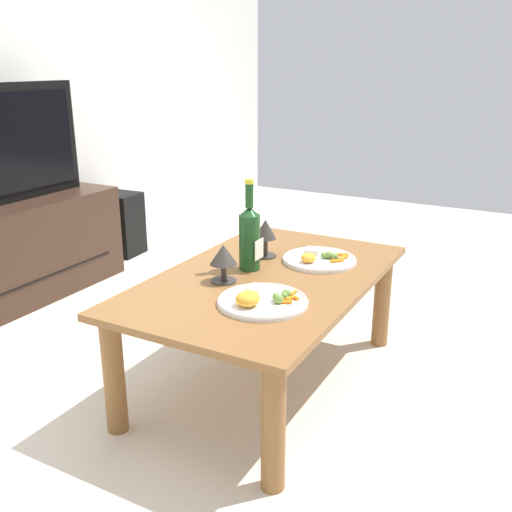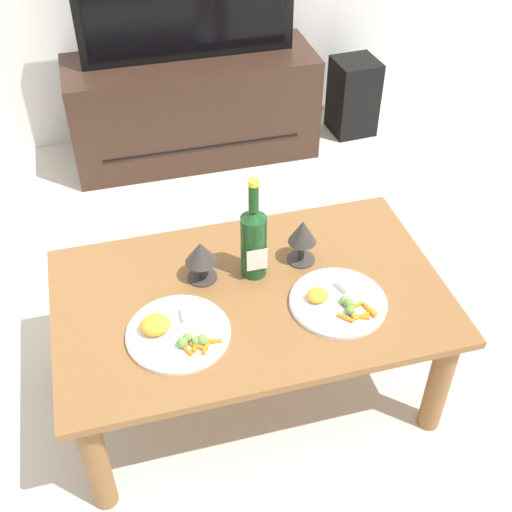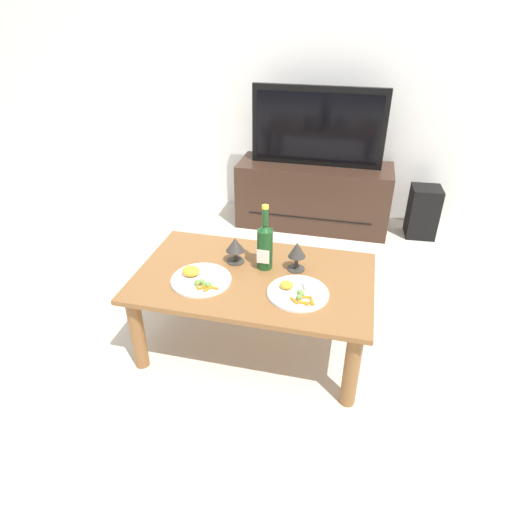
{
  "view_description": "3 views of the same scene",
  "coord_description": "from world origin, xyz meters",
  "px_view_note": "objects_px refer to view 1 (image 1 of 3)",
  "views": [
    {
      "loc": [
        -1.73,
        -0.9,
        1.16
      ],
      "look_at": [
        -0.01,
        0.04,
        0.5
      ],
      "focal_mm": 40.61,
      "sensor_mm": 36.0,
      "label": 1
    },
    {
      "loc": [
        -0.35,
        -1.35,
        1.77
      ],
      "look_at": [
        0.03,
        0.05,
        0.53
      ],
      "focal_mm": 46.03,
      "sensor_mm": 36.0,
      "label": 2
    },
    {
      "loc": [
        0.44,
        -1.76,
        1.6
      ],
      "look_at": [
        0.0,
        0.03,
        0.52
      ],
      "focal_mm": 31.13,
      "sensor_mm": 36.0,
      "label": 3
    }
  ],
  "objects_px": {
    "tv_stand": "(11,252)",
    "dinner_plate_right": "(319,259)",
    "goblet_right": "(265,231)",
    "dining_table": "(266,294)",
    "wine_bottle": "(250,235)",
    "goblet_left": "(223,257)",
    "dinner_plate_left": "(262,300)",
    "floor_speaker": "(122,224)"
  },
  "relations": [
    {
      "from": "dining_table",
      "to": "tv_stand",
      "type": "distance_m",
      "value": 1.51
    },
    {
      "from": "floor_speaker",
      "to": "dinner_plate_right",
      "type": "relative_size",
      "value": 1.37
    },
    {
      "from": "dinner_plate_left",
      "to": "dinner_plate_right",
      "type": "xyz_separation_m",
      "value": [
        0.47,
        -0.0,
        -0.0
      ]
    },
    {
      "from": "tv_stand",
      "to": "goblet_right",
      "type": "bearing_deg",
      "value": -86.65
    },
    {
      "from": "dining_table",
      "to": "dinner_plate_right",
      "type": "relative_size",
      "value": 4.05
    },
    {
      "from": "dinner_plate_left",
      "to": "dining_table",
      "type": "bearing_deg",
      "value": 24.28
    },
    {
      "from": "dining_table",
      "to": "goblet_right",
      "type": "bearing_deg",
      "value": 28.79
    },
    {
      "from": "goblet_right",
      "to": "dining_table",
      "type": "bearing_deg",
      "value": -151.21
    },
    {
      "from": "dining_table",
      "to": "floor_speaker",
      "type": "relative_size",
      "value": 2.95
    },
    {
      "from": "floor_speaker",
      "to": "goblet_right",
      "type": "relative_size",
      "value": 2.57
    },
    {
      "from": "dining_table",
      "to": "dinner_plate_right",
      "type": "xyz_separation_m",
      "value": [
        0.23,
        -0.11,
        0.08
      ]
    },
    {
      "from": "wine_bottle",
      "to": "goblet_left",
      "type": "distance_m",
      "value": 0.16
    },
    {
      "from": "dinner_plate_left",
      "to": "floor_speaker",
      "type": "bearing_deg",
      "value": 53.91
    },
    {
      "from": "floor_speaker",
      "to": "goblet_left",
      "type": "relative_size",
      "value": 2.89
    },
    {
      "from": "floor_speaker",
      "to": "dining_table",
      "type": "bearing_deg",
      "value": -125.74
    },
    {
      "from": "dinner_plate_left",
      "to": "wine_bottle",
      "type": "bearing_deg",
      "value": 35.77
    },
    {
      "from": "tv_stand",
      "to": "dinner_plate_right",
      "type": "relative_size",
      "value": 4.12
    },
    {
      "from": "wine_bottle",
      "to": "dinner_plate_left",
      "type": "height_order",
      "value": "wine_bottle"
    },
    {
      "from": "dining_table",
      "to": "dinner_plate_right",
      "type": "bearing_deg",
      "value": -24.78
    },
    {
      "from": "dining_table",
      "to": "floor_speaker",
      "type": "xyz_separation_m",
      "value": [
        0.94,
        1.51,
        -0.16
      ]
    },
    {
      "from": "goblet_right",
      "to": "dinner_plate_right",
      "type": "distance_m",
      "value": 0.23
    },
    {
      "from": "goblet_left",
      "to": "goblet_right",
      "type": "xyz_separation_m",
      "value": [
        0.31,
        0.0,
        0.01
      ]
    },
    {
      "from": "goblet_left",
      "to": "dinner_plate_right",
      "type": "height_order",
      "value": "goblet_left"
    },
    {
      "from": "dining_table",
      "to": "goblet_left",
      "type": "xyz_separation_m",
      "value": [
        -0.12,
        0.1,
        0.16
      ]
    },
    {
      "from": "dining_table",
      "to": "goblet_right",
      "type": "xyz_separation_m",
      "value": [
        0.19,
        0.1,
        0.18
      ]
    },
    {
      "from": "tv_stand",
      "to": "dinner_plate_left",
      "type": "bearing_deg",
      "value": -102.07
    },
    {
      "from": "floor_speaker",
      "to": "dinner_plate_left",
      "type": "distance_m",
      "value": 2.02
    },
    {
      "from": "tv_stand",
      "to": "dinner_plate_left",
      "type": "height_order",
      "value": "tv_stand"
    },
    {
      "from": "dining_table",
      "to": "goblet_right",
      "type": "relative_size",
      "value": 7.57
    },
    {
      "from": "tv_stand",
      "to": "goblet_left",
      "type": "height_order",
      "value": "goblet_left"
    },
    {
      "from": "dining_table",
      "to": "dinner_plate_left",
      "type": "bearing_deg",
      "value": -155.72
    },
    {
      "from": "dinner_plate_right",
      "to": "dining_table",
      "type": "bearing_deg",
      "value": 155.22
    },
    {
      "from": "tv_stand",
      "to": "wine_bottle",
      "type": "relative_size",
      "value": 3.46
    },
    {
      "from": "goblet_left",
      "to": "goblet_right",
      "type": "height_order",
      "value": "goblet_right"
    },
    {
      "from": "dining_table",
      "to": "dinner_plate_left",
      "type": "height_order",
      "value": "dinner_plate_left"
    },
    {
      "from": "dinner_plate_left",
      "to": "goblet_left",
      "type": "bearing_deg",
      "value": 61.66
    },
    {
      "from": "goblet_right",
      "to": "dinner_plate_left",
      "type": "relative_size",
      "value": 0.52
    },
    {
      "from": "dining_table",
      "to": "goblet_left",
      "type": "relative_size",
      "value": 8.51
    },
    {
      "from": "wine_bottle",
      "to": "goblet_left",
      "type": "xyz_separation_m",
      "value": [
        -0.16,
        0.02,
        -0.04
      ]
    },
    {
      "from": "wine_bottle",
      "to": "tv_stand",
      "type": "bearing_deg",
      "value": 87.0
    },
    {
      "from": "tv_stand",
      "to": "goblet_right",
      "type": "relative_size",
      "value": 7.7
    },
    {
      "from": "dinner_plate_left",
      "to": "goblet_right",
      "type": "bearing_deg",
      "value": 26.33
    }
  ]
}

